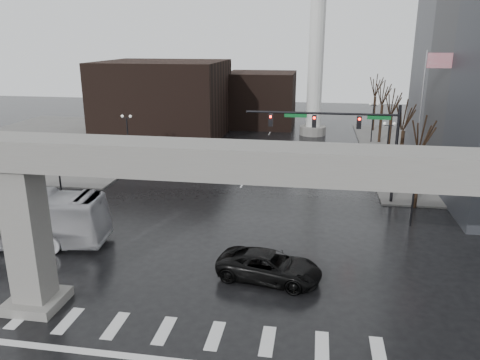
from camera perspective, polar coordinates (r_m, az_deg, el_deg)
The scene contains 21 objects.
ground at distance 23.77m, azimuth -8.42°, elevation -16.34°, with size 160.00×160.00×0.00m, color black.
sidewalk_nw at distance 65.01m, azimuth -20.89°, elevation 4.43°, with size 28.00×36.00×0.15m, color #605E5C.
elevated_guideway at distance 20.46m, azimuth -5.87°, elevation -0.47°, with size 48.00×2.60×8.70m.
building_far_left at distance 64.67m, azimuth -9.30°, elevation 9.70°, with size 16.00×14.00×10.00m, color black.
building_far_mid at distance 71.88m, azimuth 2.57°, elevation 9.82°, with size 10.00×10.00×8.00m, color black.
smokestack at distance 64.81m, azimuth 9.37°, elevation 17.12°, with size 3.60×3.60×30.00m.
signal_mast_arm at distance 38.36m, azimuth 13.02°, elevation 5.82°, with size 12.12×0.43×8.00m.
flagpole_assembly at distance 42.10m, azimuth 21.61°, elevation 8.38°, with size 2.06×0.12×12.00m.
lamp_right_0 at distance 34.87m, azimuth 20.59°, elevation 0.06°, with size 1.22×0.32×5.11m.
lamp_right_1 at distance 48.28m, azimuth 17.61°, elevation 4.84°, with size 1.22×0.32×5.11m.
lamp_right_2 at distance 61.95m, azimuth 15.91°, elevation 7.53°, with size 1.22×0.32×5.11m.
lamp_left_0 at distance 39.58m, azimuth -21.30°, elevation 1.92°, with size 1.22×0.32×5.11m.
lamp_left_1 at distance 51.78m, azimuth -13.57°, elevation 5.95°, with size 1.22×0.32×5.11m.
lamp_left_2 at distance 64.72m, azimuth -8.81°, elevation 8.36°, with size 1.22×0.32×5.11m.
tree_right_0 at distance 39.05m, azimuth 20.91°, elevation 0.72°, with size 1.09×1.58×7.50m.
tree_right_1 at distance 46.65m, azimuth 19.11°, elevation 3.51°, with size 1.09×1.61×7.67m.
tree_right_2 at distance 54.37m, azimuth 17.81°, elevation 5.52°, with size 1.10×1.63×7.85m.
tree_right_3 at distance 62.16m, azimuth 16.82°, elevation 7.03°, with size 1.11×1.66×8.02m.
tree_right_4 at distance 70.00m, azimuth 16.05°, elevation 8.19°, with size 1.12×1.69×8.19m.
pickup_truck at distance 26.45m, azimuth 3.60°, elevation -10.46°, with size 2.68×5.80×1.61m, color black.
city_bus at distance 33.80m, azimuth -26.57°, elevation -4.22°, with size 3.01×12.85×3.58m, color #B5B5BA.
Camera 1 is at (6.50, -18.81, 13.00)m, focal length 35.00 mm.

